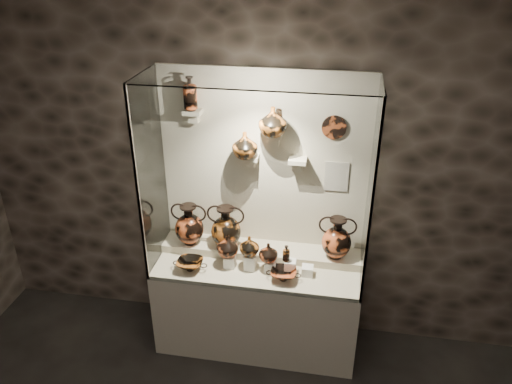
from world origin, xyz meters
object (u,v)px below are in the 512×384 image
jug_b (249,246)px  ovoid_vase_b (273,121)px  amphora_mid (226,227)px  jug_c (268,252)px  lekythos_tall (190,92)px  jug_a (228,246)px  amphora_right (337,238)px  amphora_left (189,224)px  ovoid_vase_a (245,145)px  lekythos_small (286,252)px  kylix_left (190,264)px  kylix_right (284,274)px

jug_b → ovoid_vase_b: size_ratio=0.75×
amphora_mid → jug_c: (0.39, -0.18, -0.09)m
jug_b → lekythos_tall: size_ratio=0.58×
jug_a → amphora_right: bearing=1.4°
amphora_left → jug_c: (0.71, -0.18, -0.08)m
ovoid_vase_a → ovoid_vase_b: 0.30m
amphora_left → lekythos_small: amphora_left is taller
amphora_mid → jug_a: (0.05, -0.17, -0.07)m
kylix_left → lekythos_tall: size_ratio=0.94×
jug_c → kylix_right: 0.21m
jug_c → amphora_mid: bearing=152.1°
lekythos_small → jug_a: bearing=173.7°
lekythos_small → amphora_mid: bearing=156.3°
jug_c → ovoid_vase_b: size_ratio=0.72×
jug_a → jug_c: 0.34m
kylix_right → amphora_left: bearing=-177.7°
lekythos_small → ovoid_vase_a: size_ratio=0.75×
kylix_right → ovoid_vase_b: bearing=135.6°
jug_b → ovoid_vase_b: 1.02m
amphora_mid → jug_b: bearing=-60.1°
amphora_left → jug_c: bearing=-22.7°
amphora_left → amphora_mid: 0.32m
kylix_left → jug_b: bearing=-2.9°
lekythos_small → jug_b: bearing=172.2°
amphora_mid → kylix_right: amphora_mid is taller
jug_a → jug_c: jug_a is taller
amphora_right → jug_b: amphora_right is taller
jug_c → lekythos_small: lekythos_small is taller
jug_c → ovoid_vase_a: bearing=131.7°
amphora_left → jug_a: bearing=-33.6°
kylix_right → ovoid_vase_a: (-0.37, 0.33, 0.94)m
amphora_left → jug_b: (0.55, -0.17, -0.04)m
ovoid_vase_b → ovoid_vase_a: bearing=-165.0°
lekythos_small → kylix_right: size_ratio=0.60×
ovoid_vase_a → amphora_left: bearing=-167.8°
amphora_left → ovoid_vase_b: (0.70, 0.04, 0.95)m
jug_a → kylix_left: size_ratio=0.69×
amphora_mid → lekythos_tall: size_ratio=1.30×
jug_c → kylix_left: size_ratio=0.59×
kylix_left → kylix_right: bearing=-16.1°
amphora_left → jug_a: (0.37, -0.17, -0.06)m
jug_c → lekythos_small: (0.15, -0.02, 0.03)m
kylix_left → lekythos_tall: 1.38m
jug_c → ovoid_vase_a: ovoid_vase_a is taller
amphora_mid → lekythos_small: bearing=-43.4°
jug_b → jug_c: 0.16m
lekythos_small → ovoid_vase_b: (-0.16, 0.24, 1.00)m
jug_c → kylix_right: bearing=-40.6°
lekythos_small → kylix_left: lekythos_small is taller
amphora_left → jug_a: amphora_left is taller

